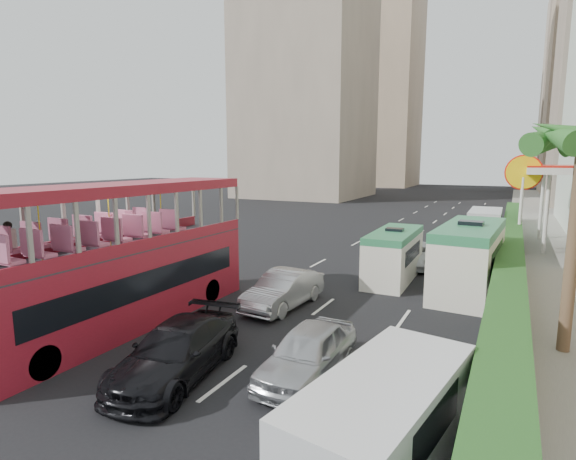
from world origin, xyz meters
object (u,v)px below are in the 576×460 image
Objects in this scene: car_silver_lane_a at (284,307)px; minibus_far at (469,258)px; double_decker_bus at (123,256)px; car_black at (178,376)px; panel_van_near at (384,425)px; minibus_near at (394,255)px; van_asset at (415,266)px; panel_van_far at (485,224)px; car_silver_lane_b at (308,377)px; palm_tree at (573,246)px.

minibus_far reaches higher than car_silver_lane_a.
double_decker_bus is 2.22× the size of car_black.
car_silver_lane_a is 0.90× the size of panel_van_near.
minibus_near is 0.81× the size of minibus_far.
minibus_near is (-0.40, -3.39, 1.22)m from van_asset.
car_black is at bearing -103.05° from panel_van_far.
car_silver_lane_b is 11.21m from minibus_near.
double_decker_bus is at bearing -112.89° from panel_van_far.
van_asset is at bearing 90.45° from car_silver_lane_b.
car_black is at bearing -153.82° from car_silver_lane_b.
car_silver_lane_b reaches higher than van_asset.
panel_van_near is (6.04, -1.26, 0.97)m from car_black.
double_decker_bus is 14.57m from minibus_far.
car_black reaches higher than van_asset.
car_silver_lane_a is 21.71m from panel_van_far.
car_silver_lane_b is (3.31, -4.96, 0.00)m from car_silver_lane_a.
palm_tree is at bearing 16.16° from double_decker_bus.
minibus_near is 1.01× the size of panel_van_far.
car_black is 6.25m from panel_van_near.
car_silver_lane_a is at bearing 137.86° from panel_van_near.
van_asset is 11.63m from panel_van_far.
palm_tree is (3.43, -21.04, 2.30)m from panel_van_far.
double_decker_bus reaches higher than car_black.
car_silver_lane_a is 0.88× the size of car_black.
car_black is at bearing -113.79° from minibus_far.
panel_van_near is at bearing -44.48° from car_silver_lane_b.
palm_tree is (9.64, -0.26, 3.38)m from car_silver_lane_a.
panel_van_near is (10.29, -3.51, -1.56)m from double_decker_bus.
double_decker_bus reaches higher than car_silver_lane_b.
minibus_far is 1.06× the size of palm_tree.
car_silver_lane_a is 10.13m from van_asset.
double_decker_bus is 1.72× the size of palm_tree.
van_asset is 17.59m from panel_van_near.
car_silver_lane_b is at bearing -102.60° from minibus_far.
double_decker_bus is 2.03× the size of panel_van_far.
panel_van_far is at bearing 84.09° from car_silver_lane_b.
van_asset is (7.49, 13.83, -2.53)m from double_decker_bus.
car_silver_lane_a is 6.51m from car_black.
double_decker_bus is 1.61× the size of minibus_far.
double_decker_bus is 10.98m from panel_van_near.
palm_tree is (13.80, 4.00, 0.85)m from double_decker_bus.
double_decker_bus reaches higher than panel_van_near.
car_silver_lane_a is at bearing -107.03° from panel_van_far.
double_decker_bus is at bearing -123.11° from van_asset.
car_silver_lane_a reaches higher than car_black.
panel_van_near is at bearing -87.63° from minibus_far.
panel_van_near is (3.21, -13.95, -0.24)m from minibus_near.
minibus_near is at bearing 68.64° from car_silver_lane_a.
van_asset is at bearing -104.82° from panel_van_far.
panel_van_far reaches higher than panel_van_near.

